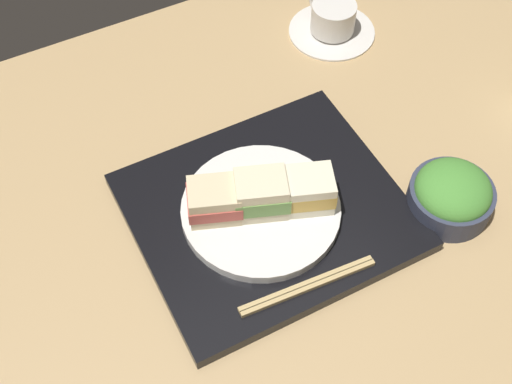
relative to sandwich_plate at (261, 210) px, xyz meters
The scene contains 9 objects.
ground_plane 4.47cm from the sandwich_plate, 91.14° to the right, with size 140.00×100.00×3.00cm, color tan.
serving_tray 2.21cm from the sandwich_plate, 14.54° to the left, with size 36.53×31.97×1.99cm, color black.
sandwich_plate is the anchor object (origin of this frame).
sandwich_near 7.14cm from the sandwich_plate, 160.19° to the left, with size 8.67×7.79×5.30cm.
sandwich_middle 3.76cm from the sandwich_plate, ahead, with size 8.84×7.81×6.00cm.
sandwich_far 7.18cm from the sandwich_plate, 19.81° to the right, with size 8.45×7.47×5.46cm.
salad_bowl 26.56cm from the sandwich_plate, 22.70° to the right, with size 11.90×11.90×7.26cm.
chopsticks_pair 12.92cm from the sandwich_plate, 90.92° to the right, with size 18.98×2.61×0.70cm.
coffee_cup 41.40cm from the sandwich_plate, 44.94° to the left, with size 14.97×14.97×5.82cm.
Camera 1 is at (-24.91, -44.98, 80.17)cm, focal length 47.82 mm.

